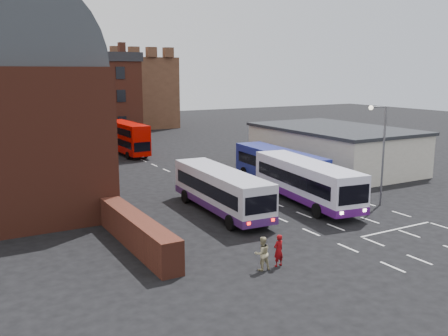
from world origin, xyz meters
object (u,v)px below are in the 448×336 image
bus_red_double (127,138)px  bus_blue (279,165)px  pedestrian_red (278,250)px  pedestrian_beige (262,253)px  bus_white_outbound (221,188)px  street_lamp (381,146)px  bus_white_inbound (306,179)px

bus_red_double → bus_blue: bearing=104.2°
pedestrian_red → pedestrian_beige: 0.99m
bus_red_double → pedestrian_red: bus_red_double is taller
bus_white_outbound → pedestrian_beige: size_ratio=6.43×
street_lamp → pedestrian_beige: street_lamp is taller
bus_white_outbound → street_lamp: (11.03, -4.04, 2.68)m
bus_white_inbound → bus_red_double: 28.17m
bus_blue → street_lamp: size_ratio=1.55×
street_lamp → pedestrian_red: 15.00m
bus_white_outbound → bus_white_inbound: (6.70, -1.00, 0.10)m
bus_red_double → pedestrian_beige: 37.27m
bus_blue → pedestrian_red: 18.31m
bus_red_double → street_lamp: bearing=104.5°
bus_red_double → bus_white_inbound: bearing=97.6°
bus_white_inbound → pedestrian_red: (-8.97, -8.98, -1.02)m
bus_white_inbound → street_lamp: bearing=152.3°
bus_blue → pedestrian_beige: size_ratio=6.62×
bus_white_outbound → pedestrian_red: bearing=-99.6°
bus_white_inbound → bus_red_double: bus_red_double is taller
street_lamp → pedestrian_beige: size_ratio=4.28×
bus_white_outbound → pedestrian_red: 10.27m
bus_white_outbound → bus_blue: (8.47, 4.82, 0.05)m
bus_white_inbound → bus_red_double: bearing=-73.9°
bus_red_double → bus_white_outbound: bearing=83.7°
bus_white_inbound → pedestrian_red: 12.73m
pedestrian_red → bus_white_outbound: bearing=-112.3°
bus_white_outbound → street_lamp: size_ratio=1.50×
pedestrian_beige → bus_white_outbound: bearing=-103.9°
bus_white_inbound → bus_white_outbound: bearing=-1.1°
bus_white_outbound → bus_white_inbound: bearing=-5.3°
street_lamp → bus_blue: bearing=106.1°
bus_white_outbound → pedestrian_beige: 10.52m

